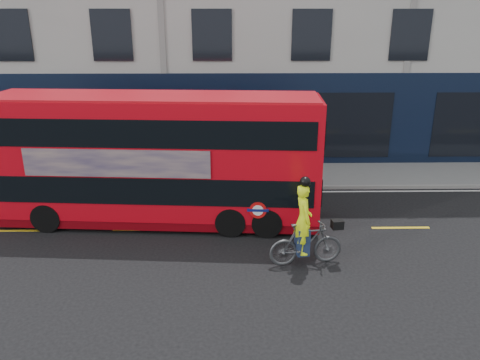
{
  "coord_description": "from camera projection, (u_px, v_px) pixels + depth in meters",
  "views": [
    {
      "loc": [
        2.78,
        -11.61,
        6.19
      ],
      "look_at": [
        3.02,
        1.79,
        1.5
      ],
      "focal_mm": 35.0,
      "sensor_mm": 36.0,
      "label": 1
    }
  ],
  "objects": [
    {
      "name": "pavement",
      "position": [
        164.0,
        176.0,
        19.07
      ],
      "size": [
        60.0,
        3.0,
        0.12
      ],
      "primitive_type": "cube",
      "color": "slate",
      "rests_on": "ground"
    },
    {
      "name": "cyclist",
      "position": [
        305.0,
        236.0,
        12.13
      ],
      "size": [
        2.02,
        0.84,
        2.45
      ],
      "rotation": [
        0.0,
        0.0,
        0.15
      ],
      "color": "#45474A",
      "rests_on": "ground"
    },
    {
      "name": "ground",
      "position": [
        133.0,
        253.0,
        12.96
      ],
      "size": [
        120.0,
        120.0,
        0.0
      ],
      "primitive_type": "plane",
      "color": "black",
      "rests_on": "ground"
    },
    {
      "name": "kerb",
      "position": [
        159.0,
        188.0,
        17.66
      ],
      "size": [
        60.0,
        0.12,
        0.13
      ],
      "primitive_type": "cube",
      "color": "gray",
      "rests_on": "ground"
    },
    {
      "name": "lane_dashes",
      "position": [
        142.0,
        230.0,
        14.37
      ],
      "size": [
        58.0,
        0.12,
        0.01
      ],
      "primitive_type": null,
      "color": "yellow",
      "rests_on": "ground"
    },
    {
      "name": "bus",
      "position": [
        158.0,
        159.0,
        14.39
      ],
      "size": [
        10.11,
        2.98,
        4.02
      ],
      "rotation": [
        0.0,
        0.0,
        -0.07
      ],
      "color": "red",
      "rests_on": "ground"
    },
    {
      "name": "road_edge_line",
      "position": [
        158.0,
        193.0,
        17.39
      ],
      "size": [
        58.0,
        0.1,
        0.01
      ],
      "primitive_type": "cube",
      "color": "silver",
      "rests_on": "ground"
    }
  ]
}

